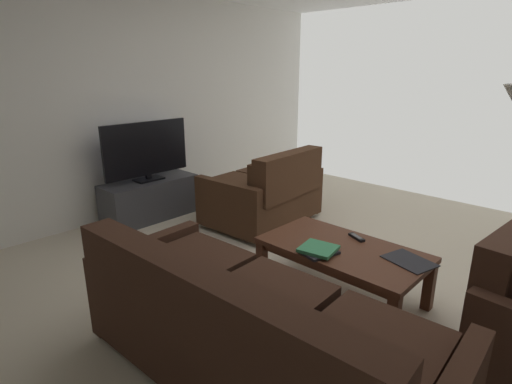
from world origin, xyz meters
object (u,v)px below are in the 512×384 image
(loveseat_near, at_px, (266,193))
(tv_remote, at_px, (357,237))
(loose_magazine, at_px, (409,261))
(flat_tv, at_px, (146,150))
(coffee_table, at_px, (342,254))
(tv_stand, at_px, (151,199))
(book_stack, at_px, (318,250))
(sofa_main, at_px, (248,331))

(loveseat_near, relative_size, tv_remote, 7.73)
(tv_remote, bearing_deg, loose_magazine, 168.41)
(flat_tv, bearing_deg, tv_remote, -173.63)
(loveseat_near, distance_m, coffee_table, 1.64)
(flat_tv, bearing_deg, tv_stand, -76.52)
(flat_tv, height_order, book_stack, flat_tv)
(sofa_main, distance_m, loveseat_near, 2.48)
(coffee_table, bearing_deg, loveseat_near, -26.86)
(loveseat_near, height_order, coffee_table, loveseat_near)
(tv_stand, height_order, book_stack, tv_stand)
(loveseat_near, height_order, flat_tv, flat_tv)
(loveseat_near, xyz_separation_m, flat_tv, (1.09, 0.81, 0.45))
(loveseat_near, xyz_separation_m, tv_stand, (1.10, 0.81, -0.13))
(loveseat_near, height_order, loose_magazine, loveseat_near)
(coffee_table, xyz_separation_m, loose_magazine, (-0.46, -0.12, 0.07))
(flat_tv, relative_size, book_stack, 3.61)
(tv_stand, bearing_deg, coffee_table, -178.42)
(tv_stand, bearing_deg, book_stack, 176.86)
(sofa_main, distance_m, tv_remote, 1.38)
(loveseat_near, distance_m, book_stack, 1.68)
(sofa_main, xyz_separation_m, coffee_table, (0.14, -1.16, -0.00))
(tv_stand, relative_size, loose_magazine, 3.45)
(tv_stand, bearing_deg, loose_magazine, -176.46)
(loose_magazine, bearing_deg, loveseat_near, -92.61)
(tv_stand, bearing_deg, tv_remote, -173.67)
(loveseat_near, height_order, tv_remote, loveseat_near)
(sofa_main, relative_size, tv_remote, 12.91)
(coffee_table, bearing_deg, flat_tv, 1.62)
(flat_tv, xyz_separation_m, book_stack, (-2.48, 0.13, -0.38))
(tv_stand, xyz_separation_m, book_stack, (-2.48, 0.14, 0.20))
(book_stack, distance_m, tv_remote, 0.42)
(sofa_main, bearing_deg, tv_remote, -83.83)
(flat_tv, height_order, tv_remote, flat_tv)
(loveseat_near, bearing_deg, tv_stand, 36.50)
(flat_tv, bearing_deg, coffee_table, -178.38)
(sofa_main, relative_size, tv_stand, 1.92)
(coffee_table, distance_m, tv_remote, 0.22)
(coffee_table, distance_m, loose_magazine, 0.48)
(coffee_table, height_order, book_stack, book_stack)
(coffee_table, height_order, tv_remote, tv_remote)
(flat_tv, distance_m, tv_remote, 2.60)
(book_stack, bearing_deg, sofa_main, 102.96)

